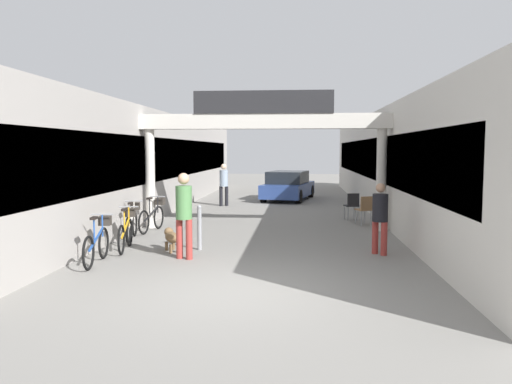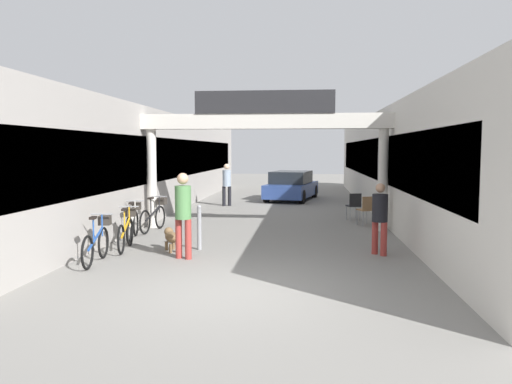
{
  "view_description": "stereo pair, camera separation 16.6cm",
  "coord_description": "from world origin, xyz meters",
  "px_view_note": "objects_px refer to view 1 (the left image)",
  "views": [
    {
      "loc": [
        1.0,
        -7.94,
        2.3
      ],
      "look_at": [
        0.0,
        3.87,
        1.3
      ],
      "focal_mm": 35.0,
      "sensor_mm": 36.0,
      "label": 1
    },
    {
      "loc": [
        1.17,
        -7.92,
        2.3
      ],
      "look_at": [
        0.0,
        3.87,
        1.3
      ],
      "focal_mm": 35.0,
      "sensor_mm": 36.0,
      "label": 2
    }
  ],
  "objects_px": {
    "pedestrian_with_dog": "(184,209)",
    "bicycle_silver_third": "(132,222)",
    "dog_on_leash": "(171,237)",
    "bicycle_black_farthest": "(153,216)",
    "bollard_post_metal": "(199,227)",
    "pedestrian_carrying_crate": "(224,182)",
    "pedestrian_companion": "(380,214)",
    "cafe_chair_black_farther": "(352,204)",
    "parked_car_blue": "(288,186)",
    "cafe_chair_wood_nearer": "(365,208)",
    "bicycle_blue_nearest": "(98,242)",
    "bicycle_orange_second": "(126,231)"
  },
  "relations": [
    {
      "from": "pedestrian_carrying_crate",
      "to": "bicycle_blue_nearest",
      "type": "xyz_separation_m",
      "value": [
        -1.01,
        -10.52,
        -0.56
      ]
    },
    {
      "from": "bicycle_blue_nearest",
      "to": "bicycle_silver_third",
      "type": "bearing_deg",
      "value": 94.48
    },
    {
      "from": "bicycle_black_farthest",
      "to": "dog_on_leash",
      "type": "bearing_deg",
      "value": -65.68
    },
    {
      "from": "pedestrian_carrying_crate",
      "to": "bicycle_orange_second",
      "type": "bearing_deg",
      "value": -95.69
    },
    {
      "from": "pedestrian_carrying_crate",
      "to": "bicycle_silver_third",
      "type": "xyz_separation_m",
      "value": [
        -1.22,
        -7.79,
        -0.56
      ]
    },
    {
      "from": "bicycle_silver_third",
      "to": "cafe_chair_black_farther",
      "type": "bearing_deg",
      "value": 33.54
    },
    {
      "from": "bicycle_blue_nearest",
      "to": "parked_car_blue",
      "type": "relative_size",
      "value": 0.4
    },
    {
      "from": "parked_car_blue",
      "to": "dog_on_leash",
      "type": "bearing_deg",
      "value": -101.47
    },
    {
      "from": "pedestrian_companion",
      "to": "bicycle_blue_nearest",
      "type": "xyz_separation_m",
      "value": [
        -5.85,
        -1.33,
        -0.46
      ]
    },
    {
      "from": "bicycle_orange_second",
      "to": "bicycle_silver_third",
      "type": "xyz_separation_m",
      "value": [
        -0.31,
        1.32,
        0.0
      ]
    },
    {
      "from": "pedestrian_carrying_crate",
      "to": "parked_car_blue",
      "type": "xyz_separation_m",
      "value": [
        2.59,
        2.7,
        -0.35
      ]
    },
    {
      "from": "pedestrian_with_dog",
      "to": "cafe_chair_wood_nearer",
      "type": "bearing_deg",
      "value": 49.32
    },
    {
      "from": "pedestrian_carrying_crate",
      "to": "bicycle_orange_second",
      "type": "distance_m",
      "value": 9.17
    },
    {
      "from": "pedestrian_with_dog",
      "to": "cafe_chair_wood_nearer",
      "type": "xyz_separation_m",
      "value": [
        4.43,
        5.15,
        -0.51
      ]
    },
    {
      "from": "pedestrian_companion",
      "to": "parked_car_blue",
      "type": "bearing_deg",
      "value": 100.75
    },
    {
      "from": "pedestrian_carrying_crate",
      "to": "parked_car_blue",
      "type": "height_order",
      "value": "pedestrian_carrying_crate"
    },
    {
      "from": "bicycle_orange_second",
      "to": "parked_car_blue",
      "type": "bearing_deg",
      "value": 73.5
    },
    {
      "from": "pedestrian_carrying_crate",
      "to": "bollard_post_metal",
      "type": "bearing_deg",
      "value": -84.99
    },
    {
      "from": "pedestrian_carrying_crate",
      "to": "bicycle_orange_second",
      "type": "xyz_separation_m",
      "value": [
        -0.91,
        -9.11,
        -0.56
      ]
    },
    {
      "from": "pedestrian_with_dog",
      "to": "bicycle_blue_nearest",
      "type": "height_order",
      "value": "pedestrian_with_dog"
    },
    {
      "from": "bicycle_orange_second",
      "to": "bollard_post_metal",
      "type": "bearing_deg",
      "value": 3.22
    },
    {
      "from": "pedestrian_companion",
      "to": "dog_on_leash",
      "type": "xyz_separation_m",
      "value": [
        -4.67,
        -0.01,
        -0.58
      ]
    },
    {
      "from": "bollard_post_metal",
      "to": "cafe_chair_black_farther",
      "type": "height_order",
      "value": "bollard_post_metal"
    },
    {
      "from": "bicycle_black_farthest",
      "to": "cafe_chair_black_farther",
      "type": "xyz_separation_m",
      "value": [
        5.87,
        2.69,
        0.1
      ]
    },
    {
      "from": "pedestrian_with_dog",
      "to": "bollard_post_metal",
      "type": "height_order",
      "value": "pedestrian_with_dog"
    },
    {
      "from": "pedestrian_companion",
      "to": "pedestrian_with_dog",
      "type": "bearing_deg",
      "value": -169.16
    },
    {
      "from": "pedestrian_carrying_crate",
      "to": "pedestrian_with_dog",
      "type": "bearing_deg",
      "value": -86.23
    },
    {
      "from": "dog_on_leash",
      "to": "bicycle_black_farthest",
      "type": "height_order",
      "value": "bicycle_black_farthest"
    },
    {
      "from": "pedestrian_with_dog",
      "to": "bicycle_silver_third",
      "type": "distance_m",
      "value": 2.96
    },
    {
      "from": "pedestrian_carrying_crate",
      "to": "bicycle_blue_nearest",
      "type": "distance_m",
      "value": 10.58
    },
    {
      "from": "bicycle_blue_nearest",
      "to": "cafe_chair_black_farther",
      "type": "relative_size",
      "value": 1.89
    },
    {
      "from": "bollard_post_metal",
      "to": "pedestrian_carrying_crate",
      "type": "bearing_deg",
      "value": 95.01
    },
    {
      "from": "pedestrian_companion",
      "to": "pedestrian_carrying_crate",
      "type": "xyz_separation_m",
      "value": [
        -4.85,
        9.19,
        0.1
      ]
    },
    {
      "from": "pedestrian_companion",
      "to": "bicycle_black_farthest",
      "type": "xyz_separation_m",
      "value": [
        -5.9,
        2.71,
        -0.46
      ]
    },
    {
      "from": "cafe_chair_wood_nearer",
      "to": "parked_car_blue",
      "type": "relative_size",
      "value": 0.21
    },
    {
      "from": "pedestrian_carrying_crate",
      "to": "pedestrian_companion",
      "type": "bearing_deg",
      "value": -62.2
    },
    {
      "from": "bicycle_orange_second",
      "to": "cafe_chair_wood_nearer",
      "type": "xyz_separation_m",
      "value": [
        5.99,
        4.27,
        0.1
      ]
    },
    {
      "from": "pedestrian_carrying_crate",
      "to": "cafe_chair_black_farther",
      "type": "relative_size",
      "value": 1.95
    },
    {
      "from": "cafe_chair_wood_nearer",
      "to": "parked_car_blue",
      "type": "distance_m",
      "value": 7.94
    },
    {
      "from": "bicycle_silver_third",
      "to": "bicycle_orange_second",
      "type": "bearing_deg",
      "value": -76.7
    },
    {
      "from": "pedestrian_with_dog",
      "to": "bicycle_black_farthest",
      "type": "distance_m",
      "value": 3.96
    },
    {
      "from": "bicycle_silver_third",
      "to": "cafe_chair_wood_nearer",
      "type": "distance_m",
      "value": 6.96
    },
    {
      "from": "pedestrian_companion",
      "to": "bicycle_black_farthest",
      "type": "distance_m",
      "value": 6.51
    },
    {
      "from": "pedestrian_with_dog",
      "to": "dog_on_leash",
      "type": "height_order",
      "value": "pedestrian_with_dog"
    },
    {
      "from": "pedestrian_with_dog",
      "to": "cafe_chair_wood_nearer",
      "type": "height_order",
      "value": "pedestrian_with_dog"
    },
    {
      "from": "bicycle_blue_nearest",
      "to": "cafe_chair_wood_nearer",
      "type": "distance_m",
      "value": 8.33
    },
    {
      "from": "bicycle_blue_nearest",
      "to": "cafe_chair_wood_nearer",
      "type": "relative_size",
      "value": 1.89
    },
    {
      "from": "pedestrian_with_dog",
      "to": "cafe_chair_wood_nearer",
      "type": "relative_size",
      "value": 2.05
    },
    {
      "from": "dog_on_leash",
      "to": "bicycle_black_farthest",
      "type": "distance_m",
      "value": 2.99
    },
    {
      "from": "bollard_post_metal",
      "to": "cafe_chair_black_farther",
      "type": "xyz_separation_m",
      "value": [
        4.03,
        5.23,
        0.01
      ]
    }
  ]
}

